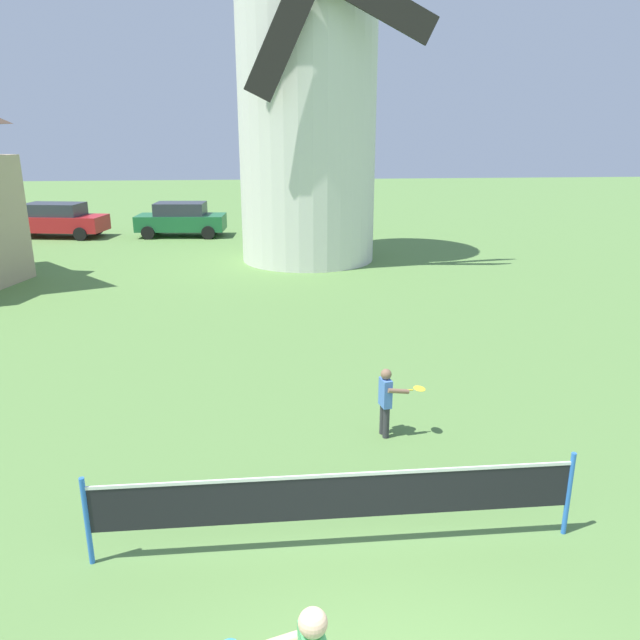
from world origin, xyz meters
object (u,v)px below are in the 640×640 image
at_px(player_far, 387,398).
at_px(parked_car_green, 181,219).
at_px(windmill, 307,73).
at_px(parked_car_silver, 309,215).
at_px(parked_car_red, 56,220).
at_px(tennis_net, 337,497).

distance_m(player_far, parked_car_green, 20.91).
relative_size(windmill, parked_car_silver, 2.81).
xyz_separation_m(parked_car_green, parked_car_silver, (6.03, 0.95, 0.00)).
distance_m(windmill, parked_car_silver, 8.99).
xyz_separation_m(windmill, player_far, (0.16, -14.29, -6.02)).
xyz_separation_m(player_far, parked_car_green, (-5.62, 20.14, 0.15)).
relative_size(windmill, parked_car_green, 3.22).
bearing_deg(parked_car_red, parked_car_green, -3.07).
height_order(windmill, tennis_net, windmill).
relative_size(player_far, parked_car_silver, 0.24).
distance_m(tennis_net, parked_car_green, 23.26).
height_order(windmill, player_far, windmill).
height_order(parked_car_green, parked_car_silver, same).
relative_size(tennis_net, player_far, 4.92).
xyz_separation_m(tennis_net, parked_car_red, (-10.22, 23.13, 0.12)).
xyz_separation_m(tennis_net, parked_car_green, (-4.49, 22.82, 0.12)).
xyz_separation_m(parked_car_red, parked_car_silver, (11.76, 0.64, 0.00)).
relative_size(parked_car_green, parked_car_silver, 0.87).
bearing_deg(player_far, windmill, 90.63).
height_order(tennis_net, player_far, player_far).
bearing_deg(tennis_net, parked_car_green, 101.12).
relative_size(tennis_net, parked_car_red, 1.20).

